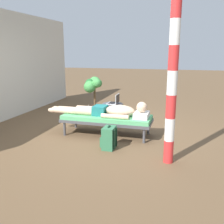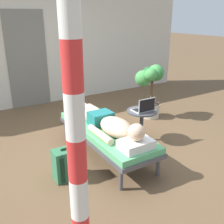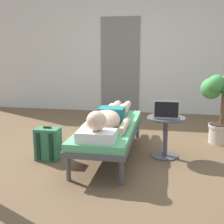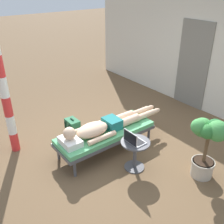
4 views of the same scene
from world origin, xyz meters
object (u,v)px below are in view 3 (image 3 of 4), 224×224
(person_reclining, at_px, (109,118))
(side_table, at_px, (166,130))
(backpack, at_px, (48,144))
(laptop, at_px, (166,113))
(potted_plant, at_px, (222,98))
(lounge_chair, at_px, (110,130))

(person_reclining, xyz_separation_m, side_table, (0.71, 0.12, -0.16))
(person_reclining, distance_m, backpack, 0.83)
(laptop, height_order, backpack, laptop)
(potted_plant, bearing_deg, lounge_chair, -150.87)
(person_reclining, bearing_deg, side_table, 9.75)
(laptop, bearing_deg, potted_plant, 45.82)
(side_table, xyz_separation_m, laptop, (0.00, -0.05, 0.23))
(person_reclining, height_order, laptop, laptop)
(backpack, xyz_separation_m, potted_plant, (2.23, 1.10, 0.47))
(lounge_chair, bearing_deg, laptop, 1.97)
(side_table, relative_size, laptop, 1.69)
(lounge_chair, bearing_deg, backpack, -159.93)
(laptop, distance_m, backpack, 1.52)
(potted_plant, bearing_deg, backpack, -153.71)
(side_table, height_order, backpack, side_table)
(lounge_chair, relative_size, potted_plant, 1.78)
(backpack, bearing_deg, side_table, 13.41)
(person_reclining, distance_m, potted_plant, 1.74)
(person_reclining, distance_m, side_table, 0.74)
(lounge_chair, bearing_deg, potted_plant, 29.13)
(potted_plant, bearing_deg, laptop, -134.18)
(lounge_chair, height_order, person_reclining, person_reclining)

